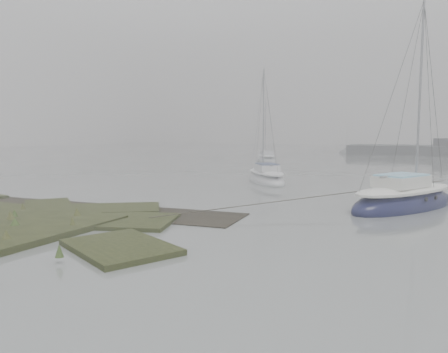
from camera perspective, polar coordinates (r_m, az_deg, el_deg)
ground at (r=41.74m, az=13.84°, el=0.89°), size 160.00×160.00×0.00m
sailboat_main at (r=21.94m, az=22.45°, el=-3.00°), size 5.43×7.57×10.27m
sailboat_white at (r=30.60m, az=5.49°, el=-0.26°), size 5.22×6.04×8.55m
sailboat_far_a at (r=51.74m, az=5.56°, el=2.25°), size 4.61×5.80×8.02m
sailboat_far_c at (r=72.40m, az=16.01°, el=3.05°), size 4.31×3.68×6.07m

